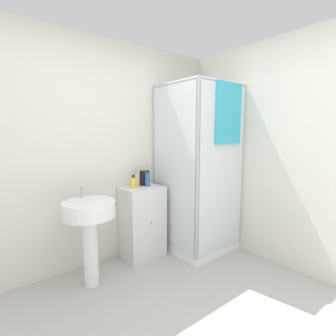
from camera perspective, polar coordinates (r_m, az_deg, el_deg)
The scene contains 9 objects.
wall_back at distance 2.96m, azimuth -17.51°, elevation 2.92°, with size 6.40×0.06×2.50m, color silver.
wall_right at distance 2.97m, azimuth 30.38°, elevation 2.23°, with size 0.06×6.40×2.50m, color silver.
shower_enclosure at distance 3.31m, azimuth 6.72°, elevation -7.29°, with size 0.80×0.83×2.05m.
vanity_cabinet at distance 3.21m, azimuth -5.61°, elevation -11.55°, with size 0.47×0.37×0.85m.
sink at distance 2.65m, azimuth -16.75°, elevation -10.95°, with size 0.49×0.49×0.97m.
soap_dispenser at distance 3.04m, azimuth -7.63°, elevation -3.16°, with size 0.06×0.06×0.15m.
shampoo_bottle_tall_black at distance 3.16m, azimuth -5.58°, elevation -2.02°, with size 0.06×0.06×0.21m.
shampoo_bottle_blue at distance 3.11m, azimuth -4.48°, elevation -2.31°, with size 0.05×0.05×0.19m.
lotion_bottle_white at distance 3.15m, azimuth -6.69°, elevation -2.52°, with size 0.05×0.05×0.18m.
Camera 1 is at (-1.06, -1.06, 1.48)m, focal length 28.00 mm.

